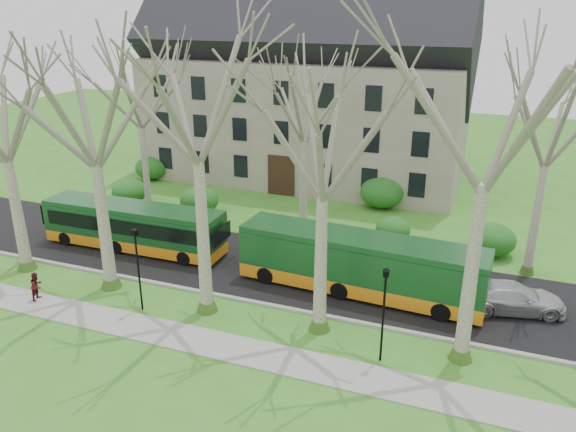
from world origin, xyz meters
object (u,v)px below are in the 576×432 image
object	(u,v)px
bus_follow	(360,264)
sedan	(512,298)
bus_lead	(134,226)
pedestrian_b	(37,286)

from	to	relation	value
bus_follow	sedan	xyz separation A→B (m)	(7.54, 0.69, -0.87)
bus_lead	bus_follow	bearing A→B (deg)	-2.89
bus_follow	pedestrian_b	bearing A→B (deg)	-152.84
sedan	pedestrian_b	distance (m)	23.88
bus_lead	pedestrian_b	size ratio (longest dim) A/B	7.81
bus_follow	pedestrian_b	world-z (taller)	bus_follow
sedan	pedestrian_b	size ratio (longest dim) A/B	3.39
bus_follow	sedan	size ratio (longest dim) A/B	2.55
pedestrian_b	bus_follow	bearing A→B (deg)	-73.00
bus_lead	bus_follow	xyz separation A→B (m)	(14.28, -0.51, 0.15)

